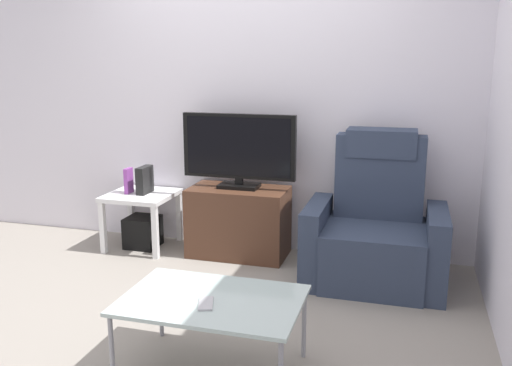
% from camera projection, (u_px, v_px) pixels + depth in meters
% --- Properties ---
extents(ground_plane, '(6.40, 6.40, 0.00)m').
position_uv_depth(ground_plane, '(201.00, 296.00, 3.70)').
color(ground_plane, gray).
extents(wall_back, '(6.40, 0.06, 2.60)m').
position_uv_depth(wall_back, '(248.00, 94.00, 4.47)').
color(wall_back, silver).
rests_on(wall_back, ground).
extents(tv_stand, '(0.79, 0.43, 0.56)m').
position_uv_depth(tv_stand, '(238.00, 222.00, 4.43)').
color(tv_stand, '#4C2D1E').
rests_on(tv_stand, ground).
extents(television, '(0.93, 0.20, 0.60)m').
position_uv_depth(television, '(239.00, 149.00, 4.32)').
color(television, black).
rests_on(television, tv_stand).
extents(recliner_armchair, '(0.98, 0.78, 1.08)m').
position_uv_depth(recliner_armchair, '(376.00, 230.00, 3.92)').
color(recliner_armchair, '#2D384C').
rests_on(recliner_armchair, ground).
extents(side_table, '(0.54, 0.54, 0.47)m').
position_uv_depth(side_table, '(141.00, 202.00, 4.60)').
color(side_table, white).
rests_on(side_table, ground).
extents(subwoofer_box, '(0.26, 0.26, 0.26)m').
position_uv_depth(subwoofer_box, '(143.00, 232.00, 4.66)').
color(subwoofer_box, black).
rests_on(subwoofer_box, ground).
extents(book_upright, '(0.04, 0.10, 0.21)m').
position_uv_depth(book_upright, '(129.00, 181.00, 4.57)').
color(book_upright, purple).
rests_on(book_upright, side_table).
extents(game_console, '(0.07, 0.20, 0.23)m').
position_uv_depth(game_console, '(145.00, 180.00, 4.56)').
color(game_console, black).
rests_on(game_console, side_table).
extents(coffee_table, '(0.90, 0.60, 0.41)m').
position_uv_depth(coffee_table, '(212.00, 303.00, 2.72)').
color(coffee_table, '#B2C6C1').
rests_on(coffee_table, ground).
extents(cell_phone, '(0.11, 0.16, 0.01)m').
position_uv_depth(cell_phone, '(206.00, 303.00, 2.65)').
color(cell_phone, '#B7B7BC').
rests_on(cell_phone, coffee_table).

